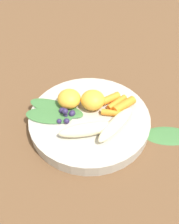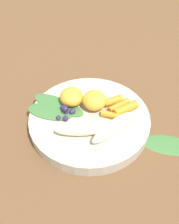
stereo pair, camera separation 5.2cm
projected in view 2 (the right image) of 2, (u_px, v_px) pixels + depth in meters
name	position (u px, v px, depth m)	size (l,w,h in m)	color
ground_plane	(90.00, 124.00, 0.55)	(2.40, 2.40, 0.00)	brown
bowl	(90.00, 119.00, 0.54)	(0.27, 0.27, 0.03)	#B2AD9E
banana_peeled_left	(113.00, 127.00, 0.48)	(0.12, 0.03, 0.03)	beige
banana_peeled_right	(83.00, 129.00, 0.48)	(0.12, 0.03, 0.03)	beige
orange_segment_near	(72.00, 97.00, 0.54)	(0.05, 0.05, 0.04)	#F4A833
orange_segment_far	(95.00, 100.00, 0.53)	(0.05, 0.05, 0.04)	#F4A833
carrot_front	(115.00, 116.00, 0.51)	(0.01, 0.01, 0.06)	orange
carrot_mid_left	(126.00, 109.00, 0.53)	(0.02, 0.02, 0.06)	orange
carrot_mid_right	(119.00, 105.00, 0.54)	(0.01, 0.01, 0.06)	orange
carrot_rear	(113.00, 101.00, 0.54)	(0.02, 0.02, 0.05)	orange
blueberry_pile	(67.00, 110.00, 0.52)	(0.05, 0.04, 0.02)	#2D234C
kale_leaf_left	(59.00, 103.00, 0.55)	(0.13, 0.04, 0.01)	#3D7038
kale_leaf_right	(50.00, 111.00, 0.53)	(0.11, 0.05, 0.01)	#3D7038
kale_leaf_stray	(168.00, 144.00, 0.50)	(0.11, 0.05, 0.01)	#3D7038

